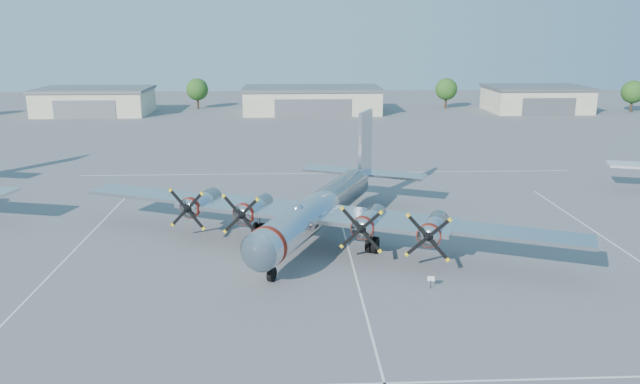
{
  "coord_description": "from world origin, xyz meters",
  "views": [
    {
      "loc": [
        -4.55,
        -49.56,
        17.22
      ],
      "look_at": [
        -2.01,
        3.74,
        3.2
      ],
      "focal_mm": 35.0,
      "sensor_mm": 36.0,
      "label": 1
    }
  ],
  "objects_px": {
    "tree_west": "(197,89)",
    "tree_far_east": "(633,92)",
    "hangar_west": "(95,101)",
    "hangar_east": "(536,99)",
    "tree_east": "(446,89)",
    "main_bomber_b29": "(322,238)",
    "hangar_center": "(312,100)",
    "info_placard": "(431,280)"
  },
  "relations": [
    {
      "from": "tree_east",
      "to": "info_placard",
      "type": "height_order",
      "value": "tree_east"
    },
    {
      "from": "hangar_west",
      "to": "hangar_center",
      "type": "xyz_separation_m",
      "value": [
        45.0,
        -0.0,
        -0.0
      ]
    },
    {
      "from": "tree_west",
      "to": "main_bomber_b29",
      "type": "bearing_deg",
      "value": -75.61
    },
    {
      "from": "hangar_center",
      "to": "tree_west",
      "type": "bearing_deg",
      "value": 162.18
    },
    {
      "from": "hangar_east",
      "to": "tree_east",
      "type": "height_order",
      "value": "tree_east"
    },
    {
      "from": "hangar_center",
      "to": "tree_east",
      "type": "relative_size",
      "value": 4.31
    },
    {
      "from": "hangar_east",
      "to": "hangar_center",
      "type": "bearing_deg",
      "value": -180.0
    },
    {
      "from": "tree_far_east",
      "to": "hangar_west",
      "type": "bearing_deg",
      "value": 179.0
    },
    {
      "from": "tree_west",
      "to": "tree_east",
      "type": "distance_m",
      "value": 55.04
    },
    {
      "from": "hangar_west",
      "to": "main_bomber_b29",
      "type": "height_order",
      "value": "hangar_west"
    },
    {
      "from": "hangar_east",
      "to": "tree_far_east",
      "type": "distance_m",
      "value": 20.15
    },
    {
      "from": "tree_far_east",
      "to": "info_placard",
      "type": "xyz_separation_m",
      "value": [
        -63.11,
        -90.43,
        -3.59
      ]
    },
    {
      "from": "hangar_east",
      "to": "tree_east",
      "type": "distance_m",
      "value": 19.04
    },
    {
      "from": "hangar_east",
      "to": "main_bomber_b29",
      "type": "relative_size",
      "value": 0.49
    },
    {
      "from": "tree_west",
      "to": "tree_east",
      "type": "bearing_deg",
      "value": -2.08
    },
    {
      "from": "tree_west",
      "to": "tree_far_east",
      "type": "height_order",
      "value": "same"
    },
    {
      "from": "hangar_west",
      "to": "hangar_center",
      "type": "relative_size",
      "value": 0.79
    },
    {
      "from": "hangar_west",
      "to": "main_bomber_b29",
      "type": "distance_m",
      "value": 92.2
    },
    {
      "from": "tree_west",
      "to": "hangar_east",
      "type": "bearing_deg",
      "value": -6.28
    },
    {
      "from": "main_bomber_b29",
      "to": "info_placard",
      "type": "height_order",
      "value": "main_bomber_b29"
    },
    {
      "from": "tree_east",
      "to": "hangar_east",
      "type": "bearing_deg",
      "value": -18.54
    },
    {
      "from": "tree_east",
      "to": "main_bomber_b29",
      "type": "relative_size",
      "value": 0.16
    },
    {
      "from": "tree_east",
      "to": "tree_far_east",
      "type": "relative_size",
      "value": 1.0
    },
    {
      "from": "tree_east",
      "to": "info_placard",
      "type": "distance_m",
      "value": 101.65
    },
    {
      "from": "tree_west",
      "to": "main_bomber_b29",
      "type": "xyz_separation_m",
      "value": [
        22.97,
        -89.56,
        -4.22
      ]
    },
    {
      "from": "hangar_west",
      "to": "hangar_east",
      "type": "relative_size",
      "value": 1.1
    },
    {
      "from": "tree_west",
      "to": "tree_far_east",
      "type": "bearing_deg",
      "value": -6.14
    },
    {
      "from": "hangar_west",
      "to": "hangar_east",
      "type": "xyz_separation_m",
      "value": [
        93.0,
        0.0,
        0.0
      ]
    },
    {
      "from": "info_placard",
      "to": "tree_east",
      "type": "bearing_deg",
      "value": 89.97
    },
    {
      "from": "hangar_east",
      "to": "tree_far_east",
      "type": "xyz_separation_m",
      "value": [
        20.0,
        -1.96,
        1.51
      ]
    },
    {
      "from": "tree_far_east",
      "to": "info_placard",
      "type": "height_order",
      "value": "tree_far_east"
    },
    {
      "from": "hangar_center",
      "to": "tree_east",
      "type": "bearing_deg",
      "value": 11.38
    },
    {
      "from": "hangar_east",
      "to": "tree_far_east",
      "type": "height_order",
      "value": "tree_far_east"
    },
    {
      "from": "hangar_west",
      "to": "tree_far_east",
      "type": "relative_size",
      "value": 3.4
    },
    {
      "from": "info_placard",
      "to": "hangar_center",
      "type": "bearing_deg",
      "value": 107.32
    },
    {
      "from": "hangar_east",
      "to": "main_bomber_b29",
      "type": "height_order",
      "value": "hangar_east"
    },
    {
      "from": "hangar_center",
      "to": "info_placard",
      "type": "relative_size",
      "value": 32.0
    },
    {
      "from": "hangar_east",
      "to": "info_placard",
      "type": "height_order",
      "value": "hangar_east"
    },
    {
      "from": "tree_east",
      "to": "main_bomber_b29",
      "type": "distance_m",
      "value": 93.33
    },
    {
      "from": "hangar_center",
      "to": "tree_far_east",
      "type": "distance_m",
      "value": 68.05
    },
    {
      "from": "hangar_west",
      "to": "info_placard",
      "type": "relative_size",
      "value": 25.29
    },
    {
      "from": "hangar_west",
      "to": "tree_far_east",
      "type": "xyz_separation_m",
      "value": [
        113.0,
        -1.96,
        1.51
      ]
    }
  ]
}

